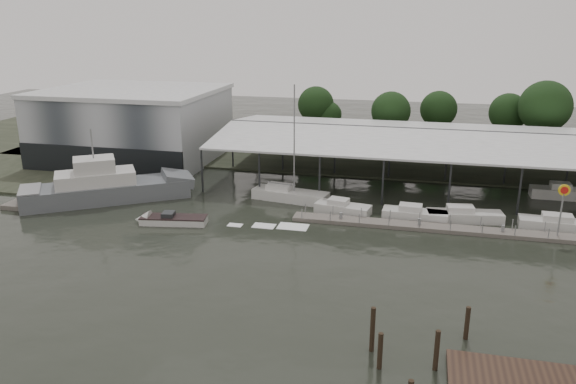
% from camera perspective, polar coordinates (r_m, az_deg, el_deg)
% --- Properties ---
extents(ground, '(200.00, 200.00, 0.00)m').
position_cam_1_polar(ground, '(51.22, -2.93, -6.31)').
color(ground, black).
rests_on(ground, ground).
extents(land_strip_far, '(140.00, 30.00, 0.30)m').
position_cam_1_polar(land_strip_far, '(90.32, 4.54, 4.27)').
color(land_strip_far, '#3D4231').
rests_on(land_strip_far, ground).
extents(land_strip_west, '(20.00, 40.00, 0.30)m').
position_cam_1_polar(land_strip_west, '(94.27, -21.55, 3.65)').
color(land_strip_west, '#3D4231').
rests_on(land_strip_west, ground).
extents(storage_warehouse, '(24.50, 20.50, 10.50)m').
position_cam_1_polar(storage_warehouse, '(86.92, -15.38, 6.67)').
color(storage_warehouse, '#A8ADB3').
rests_on(storage_warehouse, ground).
extents(covered_boat_shed, '(58.24, 24.00, 6.96)m').
position_cam_1_polar(covered_boat_shed, '(74.45, 16.00, 5.55)').
color(covered_boat_shed, white).
rests_on(covered_boat_shed, ground).
extents(trawler_dock, '(3.00, 18.00, 0.50)m').
position_cam_1_polar(trawler_dock, '(75.96, -22.07, 0.59)').
color(trawler_dock, '#615B55').
rests_on(trawler_dock, ground).
extents(floating_dock, '(28.00, 2.00, 1.40)m').
position_cam_1_polar(floating_dock, '(58.63, 14.15, -3.49)').
color(floating_dock, '#615B55').
rests_on(floating_dock, ground).
extents(shell_fuel_sign, '(1.10, 0.18, 5.55)m').
position_cam_1_polar(shell_fuel_sign, '(59.01, 26.12, -0.82)').
color(shell_fuel_sign, gray).
rests_on(shell_fuel_sign, ground).
extents(grey_trawler, '(18.64, 14.56, 8.84)m').
position_cam_1_polar(grey_trawler, '(68.52, -17.82, 0.46)').
color(grey_trawler, '#575B60').
rests_on(grey_trawler, ground).
extents(white_sailboat, '(9.22, 4.02, 13.66)m').
position_cam_1_polar(white_sailboat, '(65.52, 0.13, -0.29)').
color(white_sailboat, silver).
rests_on(white_sailboat, ground).
extents(speedboat_underway, '(18.44, 4.88, 2.00)m').
position_cam_1_polar(speedboat_underway, '(59.60, -12.10, -2.79)').
color(speedboat_underway, silver).
rests_on(speedboat_underway, ground).
extents(moored_cruiser_0, '(6.30, 3.30, 1.70)m').
position_cam_1_polar(moored_cruiser_0, '(61.46, 5.53, -1.63)').
color(moored_cruiser_0, silver).
rests_on(moored_cruiser_0, ground).
extents(moored_cruiser_1, '(6.85, 2.59, 1.70)m').
position_cam_1_polar(moored_cruiser_1, '(60.76, 12.71, -2.22)').
color(moored_cruiser_1, silver).
rests_on(moored_cruiser_1, ground).
extents(moored_cruiser_2, '(7.99, 3.25, 1.70)m').
position_cam_1_polar(moored_cruiser_2, '(61.76, 17.44, -2.29)').
color(moored_cruiser_2, silver).
rests_on(moored_cruiser_2, ground).
extents(moored_cruiser_3, '(8.25, 2.69, 1.70)m').
position_cam_1_polar(moored_cruiser_3, '(62.74, 25.99, -2.99)').
color(moored_cruiser_3, silver).
rests_on(moored_cruiser_3, ground).
extents(mooring_pilings, '(6.31, 10.58, 3.72)m').
position_cam_1_polar(mooring_pilings, '(35.47, 12.20, -16.55)').
color(mooring_pilings, '#2D2316').
rests_on(mooring_pilings, ground).
extents(horizon_tree_line, '(64.65, 11.66, 11.55)m').
position_cam_1_polar(horizon_tree_line, '(94.38, 19.68, 7.65)').
color(horizon_tree_line, '#321E16').
rests_on(horizon_tree_line, ground).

